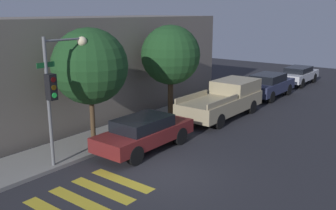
% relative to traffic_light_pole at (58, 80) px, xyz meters
% --- Properties ---
extents(ground_plane, '(60.00, 60.00, 0.00)m').
position_rel_traffic_light_pole_xyz_m(ground_plane, '(1.60, -3.37, -3.24)').
color(ground_plane, '#28282D').
extents(sidewalk, '(26.00, 2.38, 0.14)m').
position_rel_traffic_light_pole_xyz_m(sidewalk, '(1.60, 1.03, -3.17)').
color(sidewalk, gray).
rests_on(sidewalk, ground).
extents(building_row, '(26.00, 6.00, 5.26)m').
position_rel_traffic_light_pole_xyz_m(building_row, '(1.60, 5.62, -0.61)').
color(building_row, slate).
rests_on(building_row, ground).
extents(crosswalk, '(3.13, 2.60, 0.00)m').
position_rel_traffic_light_pole_xyz_m(crosswalk, '(-0.92, -2.57, -3.23)').
color(crosswalk, gold).
rests_on(crosswalk, ground).
extents(traffic_light_pole, '(2.13, 0.56, 4.73)m').
position_rel_traffic_light_pole_xyz_m(traffic_light_pole, '(0.00, 0.00, 0.00)').
color(traffic_light_pole, slate).
rests_on(traffic_light_pole, ground).
extents(sedan_near_corner, '(4.56, 1.75, 1.41)m').
position_rel_traffic_light_pole_xyz_m(sedan_near_corner, '(3.05, -1.27, -2.47)').
color(sedan_near_corner, maroon).
rests_on(sedan_near_corner, ground).
extents(pickup_truck, '(5.76, 2.13, 1.83)m').
position_rel_traffic_light_pole_xyz_m(pickup_truck, '(9.64, -1.27, -2.30)').
color(pickup_truck, tan).
rests_on(pickup_truck, ground).
extents(sedan_middle, '(4.68, 1.88, 1.56)m').
position_rel_traffic_light_pole_xyz_m(sedan_middle, '(15.43, -1.27, -2.40)').
color(sedan_middle, '#2D3351').
rests_on(sedan_middle, ground).
extents(sedan_far_end, '(4.64, 1.74, 1.37)m').
position_rel_traffic_light_pole_xyz_m(sedan_far_end, '(21.20, -1.27, -2.48)').
color(sedan_far_end, silver).
rests_on(sedan_far_end, ground).
extents(tree_near_corner, '(3.10, 3.10, 4.95)m').
position_rel_traffic_light_pole_xyz_m(tree_near_corner, '(2.10, 0.77, 0.16)').
color(tree_near_corner, '#4C3823').
rests_on(tree_near_corner, ground).
extents(tree_midblock, '(3.05, 3.05, 4.91)m').
position_rel_traffic_light_pole_xyz_m(tree_midblock, '(7.45, 0.77, 0.13)').
color(tree_midblock, '#4C3823').
rests_on(tree_midblock, ground).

